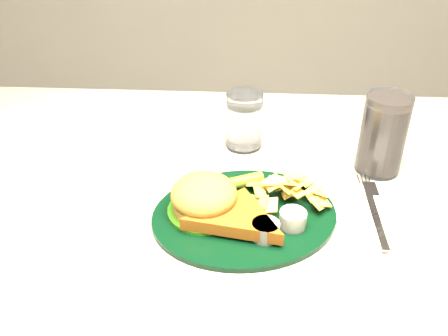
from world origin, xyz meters
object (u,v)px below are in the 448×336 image
Objects in this scene: water_glass at (244,121)px; fork_napkin at (376,218)px; dinner_plate at (245,201)px; cola_glass at (383,134)px.

fork_napkin is at bearing -45.98° from water_glass.
dinner_plate reaches higher than fork_napkin.
water_glass is at bearing 163.79° from cola_glass.
cola_glass is 0.16m from fork_napkin.
dinner_plate is 2.00× the size of cola_glass.
fork_napkin is (0.20, -0.21, -0.05)m from water_glass.
water_glass reaches higher than fork_napkin.
cola_glass is at bearing 78.44° from fork_napkin.
water_glass is at bearing 76.81° from dinner_plate.
cola_glass is at bearing 18.14° from dinner_plate.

